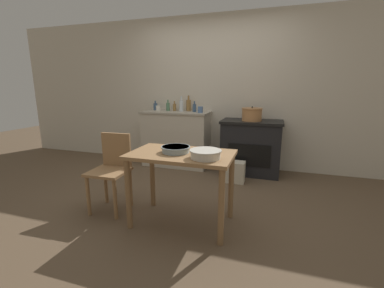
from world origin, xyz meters
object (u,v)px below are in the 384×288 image
mixing_bowl_large (206,154)px  bottle_center_right (194,108)px  stove (251,147)px  cup_mid_right (158,108)px  bottle_center (174,107)px  bottle_left (155,106)px  mixing_bowl_small (176,149)px  flour_sack (235,172)px  cup_right (200,110)px  bottle_mid_left (168,107)px  bottle_center_left (189,105)px  work_table (182,165)px  stock_pot (252,114)px  bottle_far_left (181,105)px  chair (112,168)px

mixing_bowl_large → bottle_center_right: (-0.73, 2.01, 0.24)m
stove → cup_mid_right: 1.71m
bottle_center → bottle_left: bearing=175.1°
mixing_bowl_small → flour_sack: bearing=72.9°
stove → mixing_bowl_small: (-0.58, -1.82, 0.35)m
bottle_left → cup_right: bottle_left is taller
bottle_mid_left → bottle_center: (0.11, 0.02, -0.01)m
flour_sack → bottle_mid_left: (-1.31, 0.61, 0.88)m
bottle_left → bottle_center_right: (0.78, -0.10, 0.00)m
bottle_center_left → bottle_center_right: bottle_center_left is taller
flour_sack → work_table: bearing=-104.7°
stock_pot → cup_mid_right: bearing=178.6°
stove → stock_pot: (-0.01, -0.05, 0.53)m
bottle_mid_left → bottle_center_left: bearing=8.4°
cup_mid_right → cup_right: size_ratio=0.92×
bottle_center_left → bottle_center: (-0.25, -0.03, -0.04)m
bottle_center_right → mixing_bowl_large: bearing=-69.9°
flour_sack → bottle_center_left: 1.47m
stock_pot → bottle_left: (-1.75, 0.22, 0.06)m
stove → flour_sack: size_ratio=3.05×
work_table → mixing_bowl_small: bearing=179.5°
bottle_center_right → cup_mid_right: (-0.64, -0.08, -0.02)m
bottle_far_left → bottle_left: size_ratio=1.53×
mixing_bowl_small → bottle_center_right: (-0.40, 1.89, 0.25)m
work_table → mixing_bowl_large: size_ratio=3.50×
bottle_far_left → cup_mid_right: size_ratio=2.74×
cup_mid_right → bottle_center: bearing=30.6°
flour_sack → cup_right: 1.17m
cup_right → bottle_center: bearing=159.5°
bottle_center_right → cup_mid_right: 0.64m
mixing_bowl_small → bottle_center: 2.12m
mixing_bowl_large → chair: bearing=171.1°
work_table → bottle_far_left: size_ratio=3.92×
stove → bottle_left: (-1.75, 0.17, 0.59)m
mixing_bowl_small → bottle_center_left: 2.08m
chair → bottle_mid_left: 1.95m
mixing_bowl_large → bottle_center: size_ratio=1.70×
mixing_bowl_small → stock_pot: bearing=72.1°
stove → chair: size_ratio=1.09×
mixing_bowl_large → bottle_center: (-1.12, 2.07, 0.23)m
work_table → bottle_center: (-0.85, 1.96, 0.40)m
mixing_bowl_small → bottle_center: bearing=111.9°
mixing_bowl_small → bottle_center_right: 1.95m
bottle_left → stock_pot: bearing=-7.1°
flour_sack → chair: bearing=-133.9°
work_table → chair: (-0.87, 0.06, -0.14)m
bottle_left → cup_mid_right: bearing=-52.2°
chair → mixing_bowl_large: (1.14, -0.18, 0.31)m
stove → mixing_bowl_large: stove is taller
stove → bottle_far_left: bearing=175.7°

